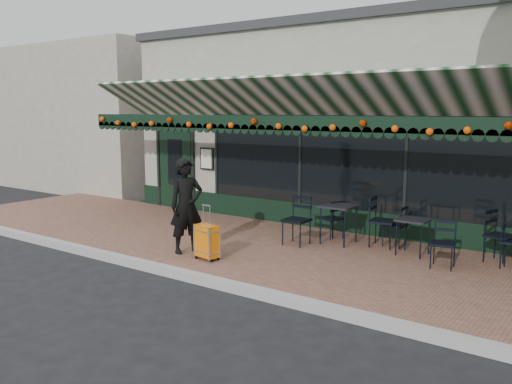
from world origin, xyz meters
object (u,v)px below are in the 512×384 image
Objects in this scene: suitcase at (207,242)px; chair_a_front at (443,244)px; chair_a_left at (395,226)px; chair_b_left at (332,219)px; chair_a_right at (501,237)px; chair_b_front at (297,221)px; chair_b_right at (383,222)px; cafe_table_b at (339,209)px; cafe_table_a at (413,223)px; woman at (186,206)px.

chair_a_front is (3.44, 1.88, 0.08)m from suitcase.
chair_b_left is at bearing -83.76° from chair_a_left.
suitcase is 1.06× the size of chair_a_right.
suitcase is 1.93m from chair_b_front.
suitcase is 0.99× the size of chair_b_right.
chair_a_left is 1.00× the size of chair_a_front.
cafe_table_b is 1.09m from chair_a_left.
suitcase is 3.36m from chair_b_right.
chair_a_front is 1.00× the size of chair_b_left.
chair_a_left and chair_a_front have the same top height.
chair_b_left is at bearing 170.95° from cafe_table_a.
chair_b_right reaches higher than cafe_table_b.
cafe_table_a is 0.87m from chair_a_front.
chair_a_left is 1.49m from chair_a_front.
woman reaches higher than chair_a_front.
woman reaches higher than chair_a_right.
chair_a_front is 2.74m from chair_b_front.
chair_b_right is at bearing 142.56° from chair_a_front.
chair_b_left is at bearing 69.92° from chair_b_front.
suitcase reaches higher than chair_b_left.
chair_b_right is 1.02× the size of chair_b_front.
woman is at bearing 134.30° from chair_a_right.
suitcase is 1.21× the size of chair_a_front.
chair_a_right is at bearing 89.94° from chair_a_left.
chair_a_front is at bearing 93.86° from chair_b_left.
chair_b_right reaches higher than suitcase.
chair_a_right is at bearing 7.89° from cafe_table_b.
suitcase is 4.97m from chair_a_right.
chair_a_left is (0.97, 0.42, -0.28)m from cafe_table_b.
suitcase reaches higher than cafe_table_b.
cafe_table_a is 0.87× the size of cafe_table_b.
woman is 4.05m from cafe_table_a.
cafe_table_b is at bearing -179.38° from cafe_table_a.
chair_b_front is at bearing -135.92° from cafe_table_b.
woman is 1.79× the size of suitcase.
suitcase reaches higher than chair_a_front.
chair_b_left is (0.98, 2.67, 0.08)m from suitcase.
chair_b_front reaches higher than cafe_table_a.
cafe_table_b is 0.95× the size of chair_a_front.
cafe_table_a is (2.75, 2.39, 0.27)m from suitcase.
chair_a_right is 0.94× the size of chair_b_right.
cafe_table_a is 0.83× the size of chair_b_left.
cafe_table_b is (1.29, 2.37, 0.35)m from suitcase.
suitcase is 1.21× the size of chair_b_left.
chair_b_front reaches higher than cafe_table_b.
chair_b_front is (-0.59, -0.58, -0.21)m from cafe_table_b.
chair_a_right is (1.87, -0.03, 0.06)m from chair_a_left.
woman is at bearing 125.44° from chair_b_right.
suitcase is 3.65m from cafe_table_a.
chair_a_right reaches higher than chair_a_front.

